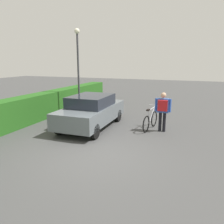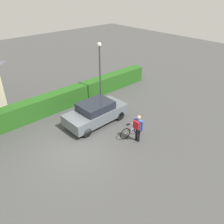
{
  "view_description": "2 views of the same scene",
  "coord_description": "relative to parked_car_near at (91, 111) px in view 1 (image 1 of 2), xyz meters",
  "views": [
    {
      "loc": [
        -6.14,
        -2.98,
        2.96
      ],
      "look_at": [
        2.6,
        0.45,
        0.8
      ],
      "focal_mm": 35.56,
      "sensor_mm": 36.0,
      "label": 1
    },
    {
      "loc": [
        -5.01,
        -8.44,
        8.03
      ],
      "look_at": [
        2.7,
        0.03,
        1.37
      ],
      "focal_mm": 36.42,
      "sensor_mm": 36.0,
      "label": 2
    }
  ],
  "objects": [
    {
      "name": "ground_plane",
      "position": [
        -2.61,
        -1.46,
        -0.76
      ],
      "size": [
        60.0,
        60.0,
        0.0
      ],
      "primitive_type": "plane",
      "color": "#434343"
    },
    {
      "name": "fire_hydrant",
      "position": [
        1.86,
        1.55,
        -0.35
      ],
      "size": [
        0.2,
        0.2,
        0.81
      ],
      "color": "red",
      "rests_on": "ground"
    },
    {
      "name": "bicycle",
      "position": [
        0.66,
        -2.57,
        -0.36
      ],
      "size": [
        1.72,
        0.5,
        1.01
      ],
      "color": "black",
      "rests_on": "ground"
    },
    {
      "name": "person_rider",
      "position": [
        0.51,
        -3.11,
        0.26
      ],
      "size": [
        0.36,
        0.68,
        1.69
      ],
      "color": "black",
      "rests_on": "ground"
    },
    {
      "name": "street_lamp",
      "position": [
        1.74,
        1.6,
        2.17
      ],
      "size": [
        0.28,
        0.28,
        4.6
      ],
      "color": "#38383D",
      "rests_on": "ground"
    },
    {
      "name": "parked_car_near",
      "position": [
        0.0,
        0.0,
        0.0
      ],
      "size": [
        4.09,
        1.87,
        1.47
      ],
      "color": "slate",
      "rests_on": "ground"
    }
  ]
}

